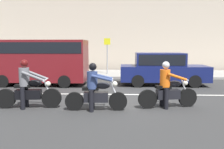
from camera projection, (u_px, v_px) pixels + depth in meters
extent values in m
plane|color=#2D2D2D|center=(129.00, 99.00, 9.55)|extent=(80.00, 80.00, 0.00)
cube|color=gray|center=(126.00, 74.00, 17.48)|extent=(40.00, 4.40, 0.14)
cube|color=#B7A893|center=(126.00, 3.00, 20.19)|extent=(40.00, 1.40, 11.26)
cube|color=silver|center=(135.00, 94.00, 10.43)|extent=(18.00, 0.14, 0.01)
cylinder|color=black|center=(188.00, 97.00, 8.35)|extent=(0.65, 0.25, 0.64)
cylinder|color=black|center=(148.00, 99.00, 8.11)|extent=(0.65, 0.25, 0.64)
cylinder|color=silver|center=(185.00, 88.00, 8.29)|extent=(0.34, 0.12, 0.72)
cube|color=black|center=(168.00, 94.00, 8.21)|extent=(0.83, 0.44, 0.32)
ellipsoid|color=black|center=(174.00, 84.00, 8.21)|extent=(0.52, 0.34, 0.22)
cube|color=black|center=(163.00, 87.00, 8.15)|extent=(0.56, 0.34, 0.10)
cylinder|color=silver|center=(183.00, 79.00, 8.24)|extent=(0.19, 0.69, 0.04)
sphere|color=silver|center=(185.00, 83.00, 8.27)|extent=(0.17, 0.17, 0.17)
cylinder|color=silver|center=(158.00, 97.00, 8.34)|extent=(0.70, 0.22, 0.07)
cylinder|color=black|center=(166.00, 99.00, 8.01)|extent=(0.18, 0.18, 0.70)
cylinder|color=black|center=(162.00, 96.00, 8.40)|extent=(0.18, 0.18, 0.70)
cylinder|color=orange|center=(165.00, 78.00, 8.13)|extent=(0.40, 0.40, 0.59)
cylinder|color=orange|center=(177.00, 77.00, 7.96)|extent=(0.69, 0.23, 0.30)
cylinder|color=orange|center=(172.00, 75.00, 8.39)|extent=(0.69, 0.23, 0.30)
sphere|color=tan|center=(166.00, 66.00, 8.08)|extent=(0.20, 0.20, 0.20)
sphere|color=#B7B7BC|center=(166.00, 65.00, 8.08)|extent=(0.25, 0.25, 0.25)
cylinder|color=black|center=(52.00, 98.00, 8.21)|extent=(0.67, 0.18, 0.66)
cylinder|color=black|center=(6.00, 99.00, 8.13)|extent=(0.67, 0.18, 0.66)
cylinder|color=silver|center=(48.00, 89.00, 8.16)|extent=(0.33, 0.09, 0.70)
cube|color=black|center=(29.00, 94.00, 8.15)|extent=(0.87, 0.36, 0.32)
ellipsoid|color=black|center=(35.00, 83.00, 8.12)|extent=(0.50, 0.28, 0.22)
cube|color=black|center=(23.00, 86.00, 8.11)|extent=(0.54, 0.29, 0.10)
cylinder|color=silver|center=(46.00, 80.00, 8.12)|extent=(0.10, 0.70, 0.04)
sphere|color=silver|center=(48.00, 84.00, 8.14)|extent=(0.17, 0.17, 0.17)
cylinder|color=silver|center=(21.00, 97.00, 8.31)|extent=(0.70, 0.13, 0.07)
cylinder|color=black|center=(23.00, 99.00, 7.96)|extent=(0.16, 0.16, 0.73)
cylinder|color=black|center=(26.00, 96.00, 8.36)|extent=(0.16, 0.16, 0.73)
cylinder|color=slate|center=(24.00, 77.00, 8.08)|extent=(0.37, 0.37, 0.62)
cylinder|color=slate|center=(33.00, 76.00, 7.87)|extent=(0.75, 0.16, 0.37)
cylinder|color=slate|center=(37.00, 75.00, 8.31)|extent=(0.75, 0.16, 0.37)
sphere|color=tan|center=(24.00, 64.00, 8.03)|extent=(0.20, 0.20, 0.20)
sphere|color=#510F0F|center=(24.00, 63.00, 8.02)|extent=(0.25, 0.25, 0.25)
cylinder|color=black|center=(118.00, 101.00, 7.87)|extent=(0.61, 0.14, 0.60)
cylinder|color=black|center=(74.00, 101.00, 7.88)|extent=(0.61, 0.14, 0.60)
cylinder|color=silver|center=(114.00, 91.00, 7.83)|extent=(0.36, 0.07, 0.77)
cube|color=black|center=(96.00, 97.00, 7.86)|extent=(0.79, 0.31, 0.32)
ellipsoid|color=black|center=(103.00, 86.00, 7.81)|extent=(0.49, 0.26, 0.22)
cube|color=black|center=(90.00, 89.00, 7.83)|extent=(0.53, 0.26, 0.10)
cylinder|color=silver|center=(112.00, 80.00, 7.79)|extent=(0.07, 0.70, 0.04)
sphere|color=silver|center=(115.00, 84.00, 7.81)|extent=(0.17, 0.17, 0.17)
cylinder|color=silver|center=(87.00, 100.00, 8.03)|extent=(0.70, 0.10, 0.07)
cylinder|color=black|center=(91.00, 101.00, 7.67)|extent=(0.16, 0.16, 0.70)
cylinder|color=black|center=(92.00, 98.00, 8.07)|extent=(0.16, 0.16, 0.70)
cylinder|color=navy|center=(92.00, 80.00, 7.79)|extent=(0.35, 0.35, 0.56)
cylinder|color=navy|center=(102.00, 78.00, 7.56)|extent=(0.68, 0.12, 0.24)
cylinder|color=navy|center=(103.00, 76.00, 8.00)|extent=(0.68, 0.12, 0.24)
sphere|color=tan|center=(93.00, 68.00, 7.75)|extent=(0.20, 0.20, 0.20)
sphere|color=black|center=(93.00, 67.00, 7.74)|extent=(0.25, 0.25, 0.25)
cube|color=maroon|center=(39.00, 60.00, 12.89)|extent=(5.07, 1.90, 2.15)
cube|color=black|center=(38.00, 48.00, 12.81)|extent=(4.92, 1.93, 0.56)
cylinder|color=black|center=(68.00, 79.00, 12.94)|extent=(0.64, 1.96, 0.64)
cylinder|color=black|center=(11.00, 79.00, 13.08)|extent=(0.64, 1.96, 0.64)
cube|color=#11194C|center=(164.00, 73.00, 12.92)|extent=(4.60, 1.76, 0.80)
cube|color=#11194C|center=(160.00, 59.00, 12.84)|extent=(2.53, 1.62, 0.68)
cube|color=black|center=(160.00, 59.00, 12.84)|extent=(2.33, 1.65, 0.54)
cylinder|color=black|center=(190.00, 79.00, 12.90)|extent=(0.64, 1.82, 0.64)
cylinder|color=black|center=(137.00, 79.00, 13.02)|extent=(0.64, 1.82, 0.64)
cylinder|color=gray|center=(107.00, 56.00, 16.80)|extent=(0.08, 0.08, 2.49)
cube|color=yellow|center=(107.00, 41.00, 16.65)|extent=(0.44, 0.03, 0.44)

